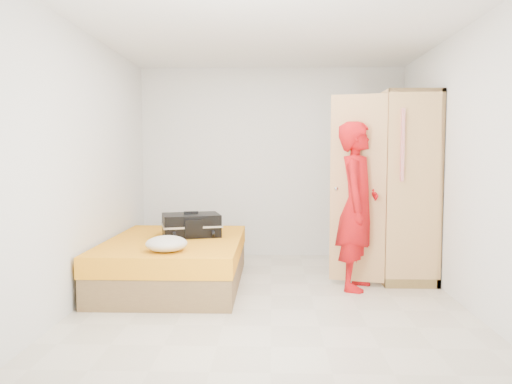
{
  "coord_description": "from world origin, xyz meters",
  "views": [
    {
      "loc": [
        0.0,
        -4.92,
        1.43
      ],
      "look_at": [
        -0.17,
        0.6,
        1.0
      ],
      "focal_mm": 35.0,
      "sensor_mm": 36.0,
      "label": 1
    }
  ],
  "objects_px": {
    "person": "(357,206)",
    "round_cushion": "(167,244)",
    "wardrobe": "(397,191)",
    "suitcase": "(191,225)",
    "bed": "(175,261)"
  },
  "relations": [
    {
      "from": "person",
      "to": "round_cushion",
      "type": "bearing_deg",
      "value": 126.34
    },
    {
      "from": "wardrobe",
      "to": "suitcase",
      "type": "relative_size",
      "value": 2.82
    },
    {
      "from": "suitcase",
      "to": "round_cushion",
      "type": "xyz_separation_m",
      "value": [
        -0.09,
        -0.9,
        -0.05
      ]
    },
    {
      "from": "bed",
      "to": "person",
      "type": "bearing_deg",
      "value": -3.06
    },
    {
      "from": "suitcase",
      "to": "person",
      "type": "bearing_deg",
      "value": -25.85
    },
    {
      "from": "round_cushion",
      "to": "wardrobe",
      "type": "bearing_deg",
      "value": 25.21
    },
    {
      "from": "suitcase",
      "to": "round_cushion",
      "type": "bearing_deg",
      "value": -111.85
    },
    {
      "from": "bed",
      "to": "suitcase",
      "type": "xyz_separation_m",
      "value": [
        0.15,
        0.2,
        0.37
      ]
    },
    {
      "from": "bed",
      "to": "suitcase",
      "type": "relative_size",
      "value": 2.71
    },
    {
      "from": "bed",
      "to": "wardrobe",
      "type": "xyz_separation_m",
      "value": [
        2.5,
        0.45,
        0.75
      ]
    },
    {
      "from": "wardrobe",
      "to": "bed",
      "type": "bearing_deg",
      "value": -169.77
    },
    {
      "from": "wardrobe",
      "to": "person",
      "type": "relative_size",
      "value": 1.19
    },
    {
      "from": "person",
      "to": "suitcase",
      "type": "bearing_deg",
      "value": 99.27
    },
    {
      "from": "person",
      "to": "round_cushion",
      "type": "height_order",
      "value": "person"
    },
    {
      "from": "person",
      "to": "suitcase",
      "type": "xyz_separation_m",
      "value": [
        -1.81,
        0.31,
        -0.26
      ]
    }
  ]
}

